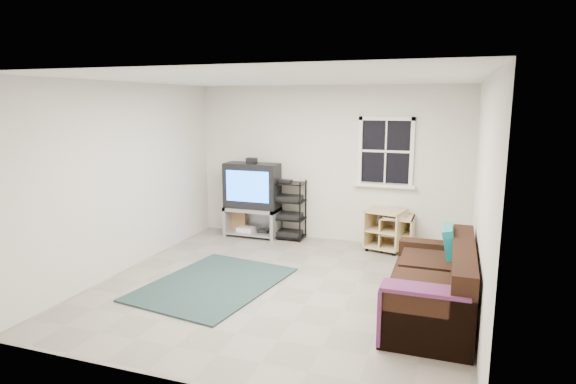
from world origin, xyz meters
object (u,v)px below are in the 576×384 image
at_px(side_table_left, 387,228).
at_px(side_table_right, 397,230).
at_px(av_rack, 290,214).
at_px(sofa, 434,288).
at_px(tv_unit, 252,194).

height_order(side_table_left, side_table_right, side_table_left).
bearing_deg(side_table_right, av_rack, 178.78).
bearing_deg(sofa, side_table_right, 106.28).
bearing_deg(tv_unit, sofa, -35.96).
xyz_separation_m(side_table_right, sofa, (0.67, -2.31, -0.00)).
xyz_separation_m(side_table_left, side_table_right, (0.16, 0.01, -0.02)).
relative_size(tv_unit, side_table_right, 2.40).
height_order(side_table_left, sofa, sofa).
bearing_deg(tv_unit, side_table_left, 0.16).
xyz_separation_m(side_table_left, sofa, (0.83, -2.30, -0.03)).
distance_m(side_table_left, side_table_right, 0.16).
bearing_deg(av_rack, tv_unit, -175.52).
bearing_deg(side_table_right, sofa, -73.72).
bearing_deg(av_rack, side_table_right, -1.22).
relative_size(side_table_left, sofa, 0.33).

